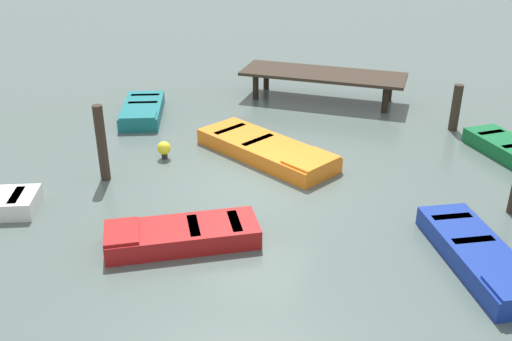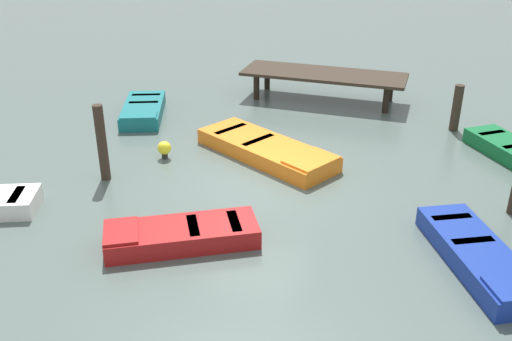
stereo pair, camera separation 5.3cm
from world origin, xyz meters
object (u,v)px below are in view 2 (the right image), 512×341
rowboat_orange (267,150)px  rowboat_blue (479,256)px  dock_segment (324,76)px  marker_buoy (164,148)px  rowboat_teal (143,110)px  mooring_piling_mid_right (457,108)px  rowboat_red (181,234)px  mooring_piling_far_left (102,143)px

rowboat_orange → rowboat_blue: (5.49, -3.12, 0.00)m
dock_segment → marker_buoy: dock_segment is taller
rowboat_teal → dock_segment: bearing=101.8°
rowboat_orange → mooring_piling_mid_right: 5.93m
dock_segment → rowboat_teal: size_ratio=1.85×
rowboat_red → rowboat_teal: bearing=-86.0°
mooring_piling_mid_right → marker_buoy: (-6.89, -5.05, -0.40)m
rowboat_blue → mooring_piling_mid_right: bearing=157.4°
mooring_piling_mid_right → rowboat_teal: bearing=-164.4°
dock_segment → mooring_piling_mid_right: (4.38, -1.17, -0.15)m
marker_buoy → rowboat_orange: bearing=24.2°
rowboat_teal → mooring_piling_mid_right: (9.14, 2.55, 0.47)m
dock_segment → rowboat_orange: (-0.03, -5.10, -0.62)m
rowboat_red → rowboat_teal: same height
rowboat_orange → mooring_piling_mid_right: size_ratio=3.10×
rowboat_teal → marker_buoy: 3.36m
dock_segment → mooring_piling_far_left: mooring_piling_far_left is taller
dock_segment → rowboat_red: (-0.08, -9.68, -0.62)m
mooring_piling_far_left → marker_buoy: mooring_piling_far_left is taller
dock_segment → mooring_piling_far_left: (-3.22, -7.82, 0.12)m
dock_segment → marker_buoy: size_ratio=11.54×
rowboat_blue → mooring_piling_far_left: (-8.69, 0.40, 0.74)m
rowboat_blue → rowboat_teal: 11.17m
rowboat_blue → rowboat_red: bearing=-106.5°
rowboat_orange → rowboat_teal: size_ratio=1.43×
rowboat_red → marker_buoy: bearing=-89.1°
rowboat_teal → marker_buoy: (2.25, -2.50, 0.07)m
mooring_piling_mid_right → rowboat_red: bearing=-117.7°
rowboat_red → mooring_piling_mid_right: bearing=-151.7°
marker_buoy → rowboat_red: bearing=-55.0°
rowboat_red → mooring_piling_far_left: 3.73m
rowboat_orange → rowboat_teal: 4.92m
mooring_piling_far_left → marker_buoy: 1.88m
dock_segment → marker_buoy: 6.72m
dock_segment → rowboat_red: bearing=-94.8°
rowboat_orange → rowboat_teal: bearing=-172.8°
rowboat_orange → rowboat_red: 4.58m
dock_segment → rowboat_teal: bearing=-146.3°
rowboat_blue → mooring_piling_mid_right: (-1.08, 7.05, 0.47)m
rowboat_orange → mooring_piling_far_left: mooring_piling_far_left is taller
rowboat_red → rowboat_teal: size_ratio=1.04×
rowboat_blue → marker_buoy: (-7.97, 2.00, 0.07)m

